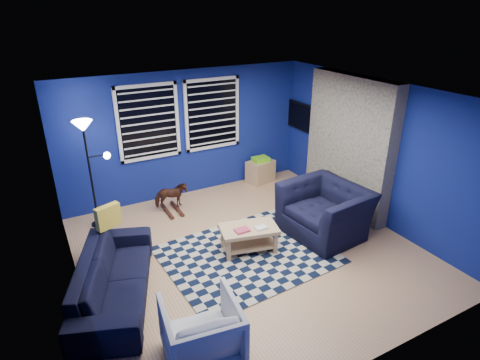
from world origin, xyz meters
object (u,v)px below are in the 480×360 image
Objects in this scene: rocking_horse at (171,196)px; cabinet at (260,171)px; coffee_table at (249,234)px; sofa at (114,278)px; armchair_big at (325,211)px; floor_lamp at (87,141)px; tv at (303,117)px; armchair_bent at (202,332)px.

rocking_horse is 2.23m from cabinet.
sofa is at bearing -176.97° from coffee_table.
floor_lamp is (-3.32, 2.13, 1.13)m from armchair_big.
cabinet is (3.67, 2.34, -0.06)m from sofa.
rocking_horse is 1.93m from coffee_table.
tv is 0.52× the size of floor_lamp.
armchair_big is 2.02× the size of cabinet.
armchair_big is at bearing -70.46° from sofa.
coffee_table is at bearing -140.96° from tv.
armchair_bent is 3.79m from floor_lamp.
armchair_big is 1.60× the size of armchair_bent.
tv reaches higher than armchair_bent.
armchair_bent is 2.19m from coffee_table.
armchair_big is 4.10m from floor_lamp.
tv reaches higher than coffee_table.
armchair_big is 2.82m from rocking_horse.
floor_lamp is at bearing 179.91° from tv.
rocking_horse reaches higher than coffee_table.
sofa is 2.43m from rocking_horse.
sofa is 2.61× the size of armchair_bent.
rocking_horse is (-2.02, 1.97, -0.10)m from armchair_big.
armchair_big reaches higher than cabinet.
armchair_bent is at bearing -142.78° from cabinet.
sofa is at bearing -59.79° from armchair_bent.
sofa is 2.11m from coffee_table.
armchair_big reaches higher than armchair_bent.
tv is 1.47m from cabinet.
coffee_table is at bearing -139.14° from cabinet.
rocking_horse is at bearing -177.14° from tv.
armchair_bent reaches higher than coffee_table.
cabinet is (2.19, 0.40, -0.07)m from rocking_horse.
coffee_table is (-1.39, 0.14, -0.12)m from armchair_big.
tv is at bearing -0.09° from floor_lamp.
armchair_bent is (0.61, -1.48, 0.06)m from sofa.
armchair_bent reaches higher than cabinet.
armchair_bent is (-3.93, -3.57, -1.03)m from tv.
floor_lamp is at bearing 15.30° from sofa.
sofa reaches higher than rocking_horse.
coffee_table is at bearing -45.78° from floor_lamp.
floor_lamp reaches higher than armchair_big.
coffee_table is at bearing -125.41° from armchair_bent.
tv reaches higher than rocking_horse.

